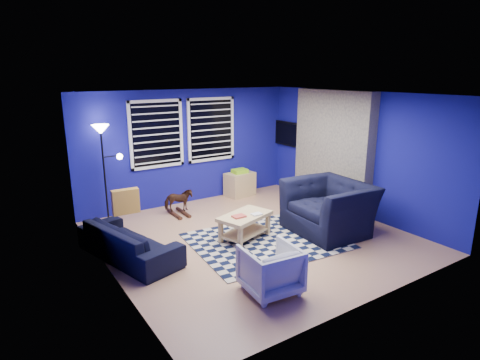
# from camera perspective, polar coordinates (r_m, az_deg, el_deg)

# --- Properties ---
(floor) EXTENTS (5.00, 5.00, 0.00)m
(floor) POSITION_cam_1_polar(r_m,az_deg,el_deg) (7.21, 1.98, -8.17)
(floor) COLOR tan
(floor) RESTS_ON ground
(ceiling) EXTENTS (5.00, 5.00, 0.00)m
(ceiling) POSITION_cam_1_polar(r_m,az_deg,el_deg) (6.63, 2.18, 12.08)
(ceiling) COLOR white
(ceiling) RESTS_ON wall_back
(wall_back) EXTENTS (5.00, 0.00, 5.00)m
(wall_back) POSITION_cam_1_polar(r_m,az_deg,el_deg) (8.93, -7.27, 4.67)
(wall_back) COLOR navy
(wall_back) RESTS_ON floor
(wall_left) EXTENTS (0.00, 5.00, 5.00)m
(wall_left) POSITION_cam_1_polar(r_m,az_deg,el_deg) (5.79, -18.57, -1.74)
(wall_left) COLOR navy
(wall_left) RESTS_ON floor
(wall_right) EXTENTS (0.00, 5.00, 5.00)m
(wall_right) POSITION_cam_1_polar(r_m,az_deg,el_deg) (8.48, 16.03, 3.65)
(wall_right) COLOR navy
(wall_right) RESTS_ON floor
(fireplace) EXTENTS (0.65, 2.00, 2.50)m
(fireplace) POSITION_cam_1_polar(r_m,az_deg,el_deg) (8.72, 12.92, 3.79)
(fireplace) COLOR gray
(fireplace) RESTS_ON floor
(window_left) EXTENTS (1.17, 0.06, 1.42)m
(window_left) POSITION_cam_1_polar(r_m,az_deg,el_deg) (8.54, -11.78, 6.38)
(window_left) COLOR black
(window_left) RESTS_ON wall_back
(window_right) EXTENTS (1.17, 0.06, 1.42)m
(window_right) POSITION_cam_1_polar(r_m,az_deg,el_deg) (9.09, -4.10, 7.17)
(window_right) COLOR black
(window_right) RESTS_ON wall_back
(tv) EXTENTS (0.07, 1.00, 0.58)m
(tv) POSITION_cam_1_polar(r_m,az_deg,el_deg) (9.82, 7.03, 6.51)
(tv) COLOR black
(tv) RESTS_ON wall_right
(rug) EXTENTS (2.67, 2.22, 0.02)m
(rug) POSITION_cam_1_polar(r_m,az_deg,el_deg) (7.07, 3.75, -8.61)
(rug) COLOR black
(rug) RESTS_ON floor
(sofa) EXTENTS (2.02, 1.21, 0.55)m
(sofa) POSITION_cam_1_polar(r_m,az_deg,el_deg) (6.61, -15.50, -8.38)
(sofa) COLOR black
(sofa) RESTS_ON floor
(armchair_big) EXTENTS (1.49, 1.32, 0.93)m
(armchair_big) POSITION_cam_1_polar(r_m,az_deg,el_deg) (7.49, 12.52, -3.84)
(armchair_big) COLOR black
(armchair_big) RESTS_ON floor
(armchair_bent) EXTENTS (0.76, 0.77, 0.65)m
(armchair_bent) POSITION_cam_1_polar(r_m,az_deg,el_deg) (5.45, 4.34, -12.57)
(armchair_bent) COLOR gray
(armchair_bent) RESTS_ON floor
(rocking_horse) EXTENTS (0.46, 0.63, 0.48)m
(rocking_horse) POSITION_cam_1_polar(r_m,az_deg,el_deg) (8.30, -8.75, -2.89)
(rocking_horse) COLOR #412615
(rocking_horse) RESTS_ON floor
(coffee_table) EXTENTS (1.08, 0.82, 0.47)m
(coffee_table) POSITION_cam_1_polar(r_m,az_deg,el_deg) (7.03, 0.70, -5.90)
(coffee_table) COLOR #DBB97B
(coffee_table) RESTS_ON rug
(cabinet) EXTENTS (0.72, 0.54, 0.64)m
(cabinet) POSITION_cam_1_polar(r_m,az_deg,el_deg) (9.50, -0.03, -0.55)
(cabinet) COLOR #DBB97B
(cabinet) RESTS_ON floor
(floor_lamp) EXTENTS (0.52, 0.32, 1.90)m
(floor_lamp) POSITION_cam_1_polar(r_m,az_deg,el_deg) (7.99, -18.91, 5.01)
(floor_lamp) COLOR black
(floor_lamp) RESTS_ON floor
(throw_pillow) EXTENTS (0.45, 0.16, 0.42)m
(throw_pillow) POSITION_cam_1_polar(r_m,az_deg,el_deg) (6.95, -15.95, -2.96)
(throw_pillow) COLOR gold
(throw_pillow) RESTS_ON sofa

